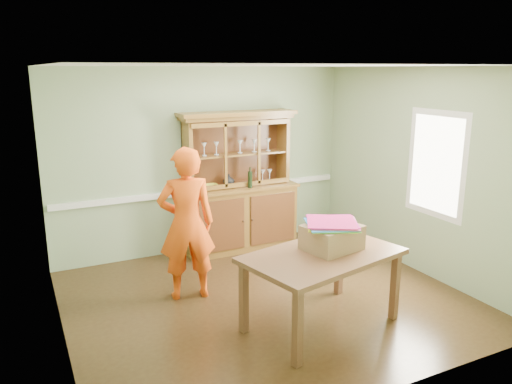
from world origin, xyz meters
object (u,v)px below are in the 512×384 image
dining_table (322,262)px  cardboard_box (332,237)px  china_hutch (239,202)px  person (187,224)px

dining_table → cardboard_box: size_ratio=3.22×
china_hutch → dining_table: (-0.20, -2.55, -0.01)m
dining_table → cardboard_box: bearing=9.6°
cardboard_box → china_hutch: bearing=88.8°
dining_table → person: size_ratio=0.99×
china_hutch → dining_table: 2.56m
china_hutch → person: 1.78m
dining_table → cardboard_box: (0.15, 0.06, 0.23)m
china_hutch → cardboard_box: size_ratio=3.70×
cardboard_box → person: 1.71m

